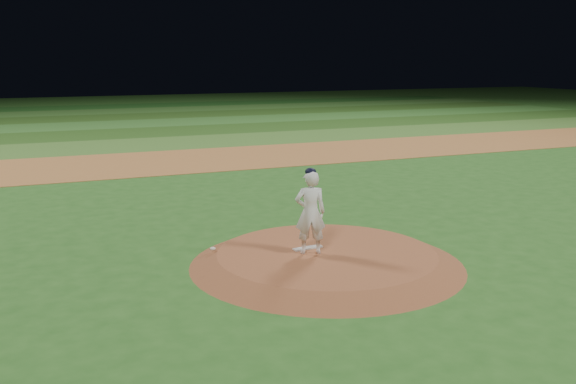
{
  "coord_description": "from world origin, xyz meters",
  "views": [
    {
      "loc": [
        -5.5,
        -11.08,
        4.1
      ],
      "look_at": [
        0.0,
        2.0,
        1.1
      ],
      "focal_mm": 40.0,
      "sensor_mm": 36.0,
      "label": 1
    }
  ],
  "objects_px": {
    "rosin_bag": "(213,249)",
    "pitcher_on_mound": "(310,212)",
    "pitching_rubber": "(308,248)",
    "pitchers_mound": "(327,258)"
  },
  "relations": [
    {
      "from": "pitchers_mound",
      "to": "pitching_rubber",
      "type": "distance_m",
      "value": 0.47
    },
    {
      "from": "rosin_bag",
      "to": "pitcher_on_mound",
      "type": "bearing_deg",
      "value": -28.63
    },
    {
      "from": "pitchers_mound",
      "to": "pitcher_on_mound",
      "type": "relative_size",
      "value": 3.18
    },
    {
      "from": "pitchers_mound",
      "to": "rosin_bag",
      "type": "xyz_separation_m",
      "value": [
        -2.07,
        1.03,
        0.16
      ]
    },
    {
      "from": "pitching_rubber",
      "to": "rosin_bag",
      "type": "bearing_deg",
      "value": 154.99
    },
    {
      "from": "pitchers_mound",
      "to": "pitching_rubber",
      "type": "height_order",
      "value": "pitching_rubber"
    },
    {
      "from": "rosin_bag",
      "to": "pitcher_on_mound",
      "type": "relative_size",
      "value": 0.07
    },
    {
      "from": "pitchers_mound",
      "to": "pitcher_on_mound",
      "type": "bearing_deg",
      "value": 166.45
    },
    {
      "from": "pitchers_mound",
      "to": "pitching_rubber",
      "type": "bearing_deg",
      "value": 122.92
    },
    {
      "from": "pitching_rubber",
      "to": "pitcher_on_mound",
      "type": "distance_m",
      "value": 0.89
    }
  ]
}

